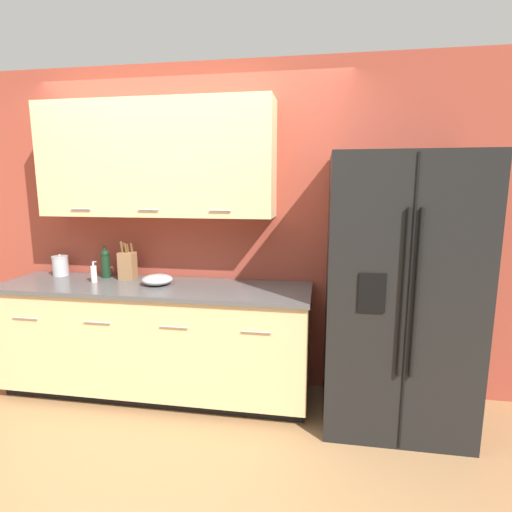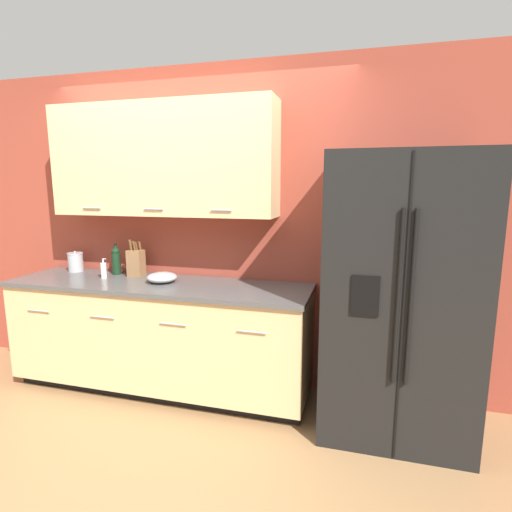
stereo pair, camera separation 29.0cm
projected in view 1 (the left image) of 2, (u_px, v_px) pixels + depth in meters
name	position (u px, v px, depth m)	size (l,w,h in m)	color
ground_plane	(135.00, 468.00, 2.37)	(14.00, 14.00, 0.00)	#997047
wall_back	(183.00, 211.00, 3.24)	(10.00, 0.39, 2.60)	#993D2D
counter_unit	(155.00, 339.00, 3.16)	(2.44, 0.64, 0.90)	black
refrigerator	(397.00, 293.00, 2.73)	(0.95, 0.76, 1.86)	black
knife_block	(127.00, 265.00, 3.26)	(0.12, 0.10, 0.31)	olive
wine_bottle	(106.00, 263.00, 3.31)	(0.07, 0.07, 0.27)	black
soap_dispenser	(94.00, 274.00, 3.16)	(0.05, 0.05, 0.17)	silver
steel_canister	(60.00, 266.00, 3.39)	(0.13, 0.13, 0.18)	#A3A3A5
mixing_bowl	(157.00, 280.00, 3.08)	(0.24, 0.24, 0.08)	#A3A3A5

